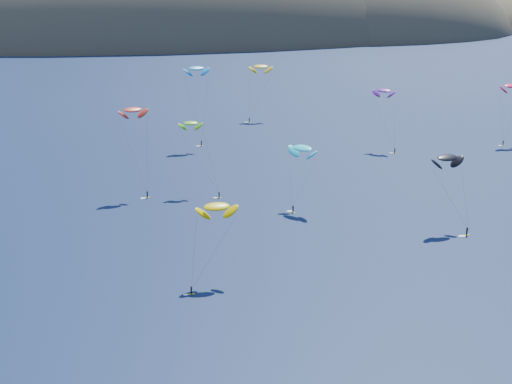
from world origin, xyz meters
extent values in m
ellipsoid|color=#3D3526|center=(20.00, 560.00, -12.60)|extent=(600.00, 300.00, 210.00)
ellipsoid|color=#3D3526|center=(180.00, 540.00, -9.36)|extent=(320.00, 220.00, 156.00)
ellipsoid|color=#3D3526|center=(300.00, 580.00, -5.04)|extent=(240.00, 180.00, 84.00)
cube|color=gold|center=(-6.88, 47.75, 0.04)|extent=(1.30, 0.42, 0.07)
cylinder|color=black|center=(-6.88, 47.75, 0.85)|extent=(0.30, 0.30, 1.38)
sphere|color=#8C6047|center=(-6.88, 47.75, 1.65)|extent=(0.23, 0.23, 0.23)
ellipsoid|color=#E6C600|center=(-0.52, 55.83, 14.53)|extent=(8.20, 4.06, 4.50)
cube|color=gold|center=(7.00, 104.13, 0.04)|extent=(1.32, 0.40, 0.07)
cylinder|color=black|center=(7.00, 104.13, 0.86)|extent=(0.31, 0.31, 1.41)
sphere|color=#8C6047|center=(7.00, 104.13, 1.68)|extent=(0.24, 0.24, 0.24)
ellipsoid|color=#54BD11|center=(1.00, 114.00, 18.55)|extent=(6.29, 3.01, 3.49)
cube|color=gold|center=(9.50, 161.04, 0.04)|extent=(1.51, 0.67, 0.08)
cylinder|color=black|center=(9.50, 161.04, 0.95)|extent=(0.34, 0.34, 1.56)
sphere|color=#8C6047|center=(9.50, 161.04, 1.86)|extent=(0.26, 0.26, 0.26)
ellipsoid|color=#158FD2|center=(8.94, 164.88, 26.00)|extent=(9.28, 5.51, 4.86)
cube|color=gold|center=(23.57, 88.91, 0.04)|extent=(1.20, 1.45, 0.08)
cylinder|color=black|center=(23.57, 88.91, 0.97)|extent=(0.35, 0.35, 1.58)
sphere|color=#8C6047|center=(23.57, 88.91, 1.89)|extent=(0.27, 0.27, 0.27)
ellipsoid|color=#1CD5D0|center=(27.11, 93.98, 15.29)|extent=(8.29, 9.39, 4.83)
cube|color=gold|center=(70.70, 138.26, 0.04)|extent=(1.34, 1.18, 0.08)
cylinder|color=black|center=(70.70, 138.26, 0.91)|extent=(0.33, 0.33, 1.49)
sphere|color=#8C6047|center=(70.70, 138.26, 1.78)|extent=(0.25, 0.25, 0.25)
ellipsoid|color=#5D148B|center=(69.67, 148.22, 19.19)|extent=(8.20, 7.51, 4.26)
cube|color=gold|center=(59.08, 65.56, 0.04)|extent=(1.66, 0.79, 0.09)
cylinder|color=black|center=(59.08, 65.56, 1.05)|extent=(0.37, 0.37, 1.71)
sphere|color=#8C6047|center=(59.08, 65.56, 2.04)|extent=(0.29, 0.29, 0.29)
ellipsoid|color=black|center=(57.02, 74.20, 16.48)|extent=(9.07, 5.60, 4.71)
cube|color=gold|center=(111.30, 140.97, 0.04)|extent=(1.38, 0.51, 0.07)
cylinder|color=black|center=(111.30, 140.97, 0.89)|extent=(0.32, 0.32, 1.45)
sphere|color=#8C6047|center=(111.30, 140.97, 1.73)|extent=(0.24, 0.24, 0.24)
ellipsoid|color=red|center=(115.26, 146.34, 19.54)|extent=(8.73, 4.67, 4.69)
cube|color=gold|center=(-11.86, 108.02, 0.04)|extent=(1.55, 0.80, 0.08)
cylinder|color=black|center=(-11.86, 108.02, 0.97)|extent=(0.35, 0.35, 1.59)
sphere|color=#8C6047|center=(-11.86, 108.02, 1.90)|extent=(0.27, 0.27, 0.27)
ellipsoid|color=red|center=(-14.22, 115.49, 22.56)|extent=(8.47, 5.53, 4.35)
cube|color=gold|center=(32.63, 194.26, 0.04)|extent=(1.48, 0.61, 0.08)
cylinder|color=black|center=(32.63, 194.26, 0.94)|extent=(0.34, 0.34, 1.54)
sphere|color=#8C6047|center=(32.63, 194.26, 1.84)|extent=(0.26, 0.26, 0.26)
ellipsoid|color=yellow|center=(39.08, 202.96, 20.44)|extent=(9.48, 5.36, 5.02)
camera|label=1|loc=(-19.17, -75.27, 60.66)|focal=50.00mm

